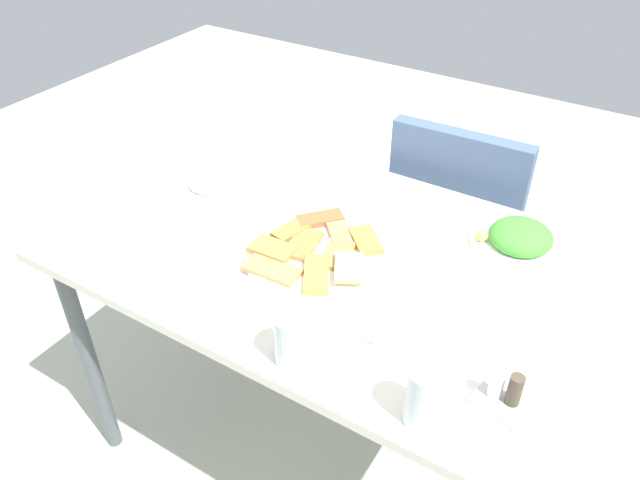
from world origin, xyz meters
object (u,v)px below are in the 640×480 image
at_px(drinking_glass, 293,339).
at_px(condiment_caddy, 504,394).
at_px(salad_plate_rice, 520,239).
at_px(pide_platter, 318,252).
at_px(soda_can, 425,396).
at_px(salad_plate_greens, 210,183).
at_px(dining_table, 321,273).
at_px(spoon, 406,350).
at_px(dining_chair, 458,230).
at_px(paper_napkin, 402,357).
at_px(fork, 398,362).

bearing_deg(drinking_glass, condiment_caddy, 16.43).
distance_m(salad_plate_rice, condiment_caddy, 0.49).
xyz_separation_m(pide_platter, soda_can, (0.40, -0.30, 0.05)).
xyz_separation_m(salad_plate_rice, soda_can, (0.01, -0.58, 0.04)).
bearing_deg(salad_plate_greens, dining_table, -9.35).
relative_size(pide_platter, spoon, 1.95).
bearing_deg(dining_chair, paper_napkin, -78.16).
bearing_deg(salad_plate_rice, spoon, -100.30).
bearing_deg(dining_chair, pide_platter, -101.76).
bearing_deg(dining_chair, salad_plate_rice, -54.31).
distance_m(soda_can, paper_napkin, 0.16).
distance_m(soda_can, spoon, 0.17).
height_order(salad_plate_rice, spoon, salad_plate_rice).
xyz_separation_m(soda_can, drinking_glass, (-0.27, -0.00, -0.00)).
xyz_separation_m(pide_platter, drinking_glass, (0.13, -0.30, 0.05)).
bearing_deg(fork, condiment_caddy, -1.46).
distance_m(salad_plate_rice, fork, 0.50).
bearing_deg(dining_chair, spoon, -77.91).
height_order(dining_table, condiment_caddy, condiment_caddy).
bearing_deg(dining_table, pide_platter, -68.95).
height_order(paper_napkin, condiment_caddy, condiment_caddy).
relative_size(pide_platter, salad_plate_rice, 1.51).
distance_m(dining_chair, pide_platter, 0.71).
relative_size(salad_plate_greens, spoon, 1.21).
relative_size(pide_platter, fork, 1.82).
relative_size(dining_table, condiment_caddy, 11.40).
bearing_deg(soda_can, salad_plate_rice, 90.87).
relative_size(drinking_glass, condiment_caddy, 1.07).
relative_size(salad_plate_rice, fork, 1.21).
bearing_deg(fork, soda_can, -51.51).
xyz_separation_m(salad_plate_greens, salad_plate_rice, (0.80, 0.18, 0.00)).
xyz_separation_m(fork, spoon, (0.00, 0.04, 0.00)).
bearing_deg(salad_plate_rice, dining_chair, 125.69).
xyz_separation_m(salad_plate_rice, paper_napkin, (-0.08, -0.47, -0.02)).
distance_m(fork, condiment_caddy, 0.20).
relative_size(salad_plate_greens, fork, 1.13).
relative_size(pide_platter, condiment_caddy, 3.29).
bearing_deg(dining_table, paper_napkin, -34.66).
xyz_separation_m(dining_table, salad_plate_rice, (0.40, 0.25, 0.11)).
bearing_deg(salad_plate_rice, dining_table, -148.27).
relative_size(salad_plate_greens, condiment_caddy, 2.05).
xyz_separation_m(dining_chair, fork, (0.17, -0.84, 0.27)).
relative_size(salad_plate_greens, salad_plate_rice, 0.94).
xyz_separation_m(salad_plate_rice, drinking_glass, (-0.26, -0.58, 0.03)).
bearing_deg(dining_chair, soda_can, -74.26).
bearing_deg(fork, dining_table, 137.42).
bearing_deg(paper_napkin, condiment_caddy, -0.82).
distance_m(salad_plate_greens, fork, 0.78).
bearing_deg(dining_table, salad_plate_greens, 170.65).
relative_size(drinking_glass, spoon, 0.63).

